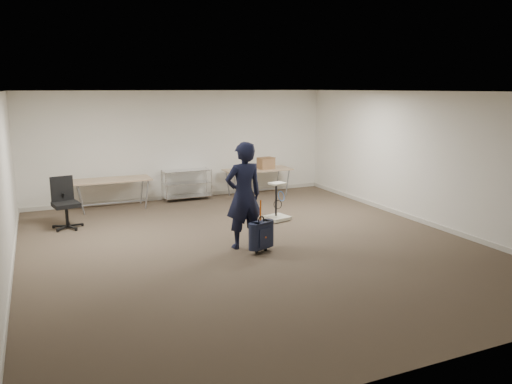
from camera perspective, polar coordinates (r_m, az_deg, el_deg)
name	(u,v)px	position (r m, az deg, el deg)	size (l,w,h in m)	color
ground	(251,246)	(9.28, -0.61, -6.14)	(9.00, 9.00, 0.00)	#413527
room_shell	(225,225)	(10.50, -3.59, -3.74)	(8.00, 9.00, 9.00)	white
folding_table_left	(112,181)	(12.37, -16.12, 1.18)	(1.80, 0.75, 0.73)	tan
folding_table_right	(258,171)	(13.39, 0.19, 2.43)	(1.80, 0.75, 0.73)	tan
wire_shelf	(187,183)	(13.03, -7.92, 0.99)	(1.22, 0.47, 0.80)	silver
person	(244,195)	(8.94, -1.42, -0.40)	(0.71, 0.46, 1.94)	black
suitcase	(261,235)	(8.81, 0.60, -4.93)	(0.39, 0.31, 0.95)	black
office_chair	(66,213)	(11.07, -20.88, -2.24)	(0.65, 0.65, 1.06)	black
equipment_cart	(277,210)	(10.97, 2.46, -2.12)	(0.55, 0.55, 0.84)	silver
cardboard_box	(266,163)	(13.39, 1.14, 3.32)	(0.41, 0.30, 0.30)	#956E45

